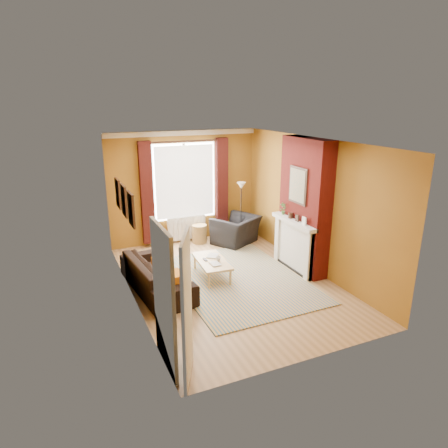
% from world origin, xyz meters
% --- Properties ---
extents(ground, '(5.50, 5.50, 0.00)m').
position_xyz_m(ground, '(0.00, 0.00, 0.00)').
color(ground, olive).
rests_on(ground, ground).
extents(room_walls, '(3.82, 5.54, 2.83)m').
position_xyz_m(room_walls, '(0.64, 0.27, 1.39)').
color(room_walls, '#895B1A').
rests_on(room_walls, ground).
extents(striped_rug, '(2.50, 3.43, 0.02)m').
position_xyz_m(striped_rug, '(0.21, 0.01, 0.01)').
color(striped_rug, '#306186').
rests_on(striped_rug, ground).
extents(sofa, '(1.04, 2.19, 0.62)m').
position_xyz_m(sofa, '(-1.42, 0.25, 0.31)').
color(sofa, black).
rests_on(sofa, ground).
extents(armchair, '(1.39, 1.33, 0.69)m').
position_xyz_m(armchair, '(1.09, 1.99, 0.35)').
color(armchair, black).
rests_on(armchair, ground).
extents(coffee_table, '(0.64, 1.15, 0.37)m').
position_xyz_m(coffee_table, '(-0.23, 0.35, 0.33)').
color(coffee_table, '#DABB7D').
rests_on(coffee_table, ground).
extents(wicker_stool, '(0.41, 0.41, 0.47)m').
position_xyz_m(wicker_stool, '(0.26, 2.40, 0.24)').
color(wicker_stool, olive).
rests_on(wicker_stool, ground).
extents(floor_lamp, '(0.23, 0.23, 1.52)m').
position_xyz_m(floor_lamp, '(1.33, 2.19, 1.20)').
color(floor_lamp, black).
rests_on(floor_lamp, ground).
extents(book_a, '(0.19, 0.25, 0.02)m').
position_xyz_m(book_a, '(-0.34, 0.12, 0.38)').
color(book_a, '#999999').
rests_on(book_a, coffee_table).
extents(book_b, '(0.34, 0.36, 0.02)m').
position_xyz_m(book_b, '(-0.21, 0.61, 0.38)').
color(book_b, '#999999').
rests_on(book_b, coffee_table).
extents(mug, '(0.11, 0.11, 0.09)m').
position_xyz_m(mug, '(-0.12, 0.25, 0.42)').
color(mug, '#999999').
rests_on(mug, coffee_table).
extents(tv_remote, '(0.05, 0.16, 0.02)m').
position_xyz_m(tv_remote, '(-0.35, 0.41, 0.38)').
color(tv_remote, '#252527').
rests_on(tv_remote, coffee_table).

